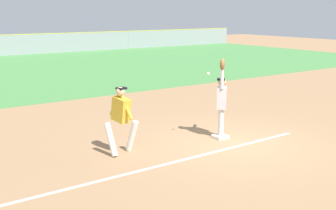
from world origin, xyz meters
TOP-DOWN VIEW (x-y plane):
  - ground_plane at (0.00, 0.00)m, footprint 80.38×80.38m
  - outfield_grass at (0.00, 17.80)m, footprint 50.08×19.59m
  - chalk_foul_line at (-3.98, -0.32)m, footprint 12.00×0.28m
  - first_base at (0.02, 0.58)m, footprint 0.39×0.39m
  - fielder at (0.07, 0.62)m, footprint 0.70×0.72m
  - runner at (-2.94, 0.97)m, footprint 0.81×0.84m
  - baseball at (-0.40, 0.65)m, footprint 0.07×0.07m
  - parked_car_red at (4.18, 29.98)m, footprint 4.49×2.28m

SIDE VIEW (x-z plane):
  - ground_plane at x=0.00m, z-range 0.00..0.00m
  - chalk_foul_line at x=-3.98m, z-range 0.00..0.01m
  - outfield_grass at x=0.00m, z-range 0.00..0.01m
  - first_base at x=0.02m, z-range 0.00..0.08m
  - parked_car_red at x=4.18m, z-range 0.05..1.30m
  - runner at x=-2.94m, z-range 0.14..1.86m
  - fielder at x=0.07m, z-range -0.02..2.26m
  - baseball at x=-0.40m, z-range 1.84..1.91m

